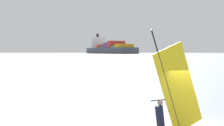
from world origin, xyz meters
The scene contains 3 objects.
windsurfer centered at (-1.35, -0.61, 1.07)m, with size 3.73×1.27×4.30m.
cargo_ship centered at (170.16, 569.41, 7.77)m, with size 43.07×145.45×33.98m.
distant_headland centered at (404.04, 1240.67, 21.67)m, with size 1036.07×432.75×43.34m, color #756B56.
Camera 1 is at (-8.07, -14.71, 3.27)m, focal length 61.84 mm.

